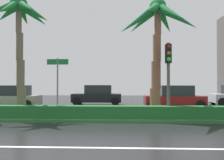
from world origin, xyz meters
name	(u,v)px	position (x,y,z in m)	size (l,w,h in m)	color
ground_plane	(87,115)	(0.00, 9.00, -0.05)	(90.00, 42.00, 0.10)	black
near_lane_divider_stripe	(52,147)	(0.00, 2.00, 0.00)	(81.00, 0.14, 0.01)	white
median_strip	(85,115)	(0.00, 8.00, 0.07)	(85.50, 4.00, 0.15)	#2D6B33
median_hedge	(80,112)	(0.00, 6.60, 0.45)	(76.50, 0.70, 0.60)	#1E6028
palm_tree_mid_left	(20,20)	(-3.52, 7.44, 5.35)	(3.49, 3.55, 6.54)	brown
palm_tree_centre_left	(157,26)	(4.01, 7.62, 4.99)	(4.51, 4.48, 6.35)	brown
traffic_signal_median_right	(168,66)	(4.42, 6.79, 2.75)	(0.28, 0.43, 3.77)	#4C4C47
street_name_sign	(58,79)	(-1.19, 6.73, 2.08)	(1.10, 0.08, 3.00)	slate
car_in_traffic_leading	(11,97)	(-6.28, 12.05, 0.83)	(4.30, 2.02, 1.72)	gray
car_in_traffic_second	(97,95)	(-0.03, 15.10, 0.83)	(4.30, 2.02, 1.72)	black
car_in_traffic_third	(174,97)	(6.00, 12.12, 0.83)	(4.30, 2.02, 1.72)	maroon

